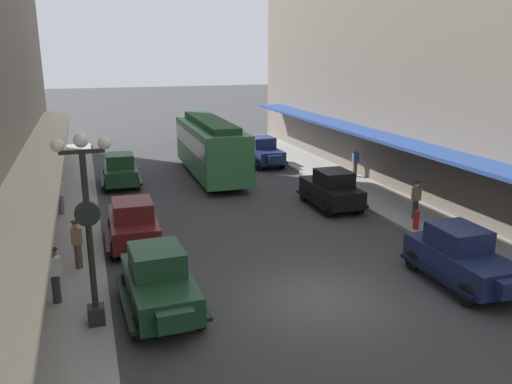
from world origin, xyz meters
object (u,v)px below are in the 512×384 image
object	(u,v)px
streetcar	(210,145)
fire_hydrant	(416,219)
parked_car_2	(461,256)
parked_car_4	(263,151)
pedestrian_1	(355,162)
pedestrian_4	(55,275)
parked_car_3	(120,169)
pedestrian_0	(77,244)
parked_car_5	(331,188)
lamp_post_with_clock	(88,223)
parked_car_1	(133,222)
parked_car_0	(159,280)
pedestrian_2	(416,200)
pedestrian_3	(60,196)

from	to	relation	value
streetcar	fire_hydrant	xyz separation A→B (m)	(5.73, -12.26, -1.34)
parked_car_2	fire_hydrant	distance (m)	4.85
parked_car_4	pedestrian_1	distance (m)	6.58
streetcar	pedestrian_1	bearing A→B (deg)	-21.79
pedestrian_4	parked_car_3	bearing A→B (deg)	78.59
streetcar	pedestrian_0	distance (m)	14.25
parked_car_5	parked_car_4	bearing A→B (deg)	90.07
lamp_post_with_clock	parked_car_3	bearing A→B (deg)	83.55
parked_car_2	parked_car_3	distance (m)	18.82
parked_car_5	parked_car_1	bearing A→B (deg)	-166.95
parked_car_2	lamp_post_with_clock	world-z (taller)	lamp_post_with_clock
fire_hydrant	parked_car_4	bearing A→B (deg)	96.86
parked_car_3	parked_car_5	world-z (taller)	same
parked_car_0	pedestrian_4	bearing A→B (deg)	157.93
pedestrian_1	pedestrian_4	size ratio (longest dim) A/B	0.98
pedestrian_0	parked_car_0	bearing A→B (deg)	-58.03
parked_car_0	streetcar	xyz separation A→B (m)	(5.25, 15.65, 0.96)
parked_car_1	parked_car_4	size ratio (longest dim) A/B	1.00
lamp_post_with_clock	pedestrian_1	distance (m)	19.87
parked_car_0	pedestrian_2	bearing A→B (deg)	21.21
pedestrian_1	parked_car_3	bearing A→B (deg)	168.71
parked_car_1	streetcar	world-z (taller)	streetcar
parked_car_4	pedestrian_1	size ratio (longest dim) A/B	2.62
parked_car_4	streetcar	world-z (taller)	streetcar
fire_hydrant	pedestrian_2	bearing A→B (deg)	57.10
lamp_post_with_clock	fire_hydrant	world-z (taller)	lamp_post_with_clock
parked_car_0	parked_car_2	distance (m)	9.48
pedestrian_3	lamp_post_with_clock	bearing A→B (deg)	-83.58
parked_car_4	parked_car_5	distance (m)	10.04
parked_car_5	pedestrian_1	size ratio (longest dim) A/B	2.61
parked_car_4	pedestrian_4	bearing A→B (deg)	-125.94
streetcar	pedestrian_3	xyz separation A→B (m)	(-8.22, -5.51, -0.89)
parked_car_1	pedestrian_2	size ratio (longest dim) A/B	2.57
parked_car_0	fire_hydrant	size ratio (longest dim) A/B	5.25
lamp_post_with_clock	pedestrian_2	world-z (taller)	lamp_post_with_clock
pedestrian_1	pedestrian_4	distance (m)	19.59
parked_car_5	fire_hydrant	distance (m)	4.70
pedestrian_0	pedestrian_3	xyz separation A→B (m)	(-0.74, 6.58, 0.00)
parked_car_5	streetcar	world-z (taller)	streetcar
parked_car_4	lamp_post_with_clock	size ratio (longest dim) A/B	0.83
pedestrian_2	fire_hydrant	bearing A→B (deg)	-122.90
parked_car_5	pedestrian_2	world-z (taller)	parked_car_5
parked_car_2	pedestrian_1	distance (m)	14.18
parked_car_3	lamp_post_with_clock	size ratio (longest dim) A/B	0.83
fire_hydrant	parked_car_0	bearing A→B (deg)	-162.80
parked_car_5	parked_car_0	bearing A→B (deg)	-140.04
parked_car_2	pedestrian_4	size ratio (longest dim) A/B	2.56
streetcar	pedestrian_1	world-z (taller)	streetcar
parked_car_0	lamp_post_with_clock	distance (m)	2.74
fire_hydrant	pedestrian_1	bearing A→B (deg)	76.63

